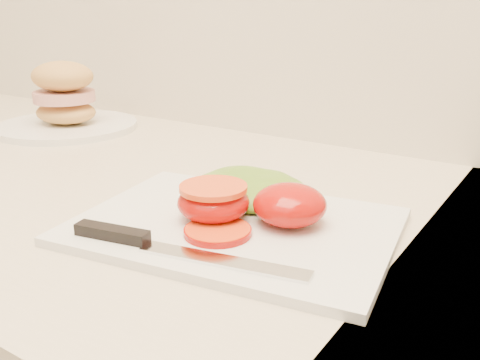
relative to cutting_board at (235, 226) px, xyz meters
The scene contains 7 objects.
cutting_board is the anchor object (origin of this frame).
tomato_half_dome 0.06m from the cutting_board, 29.74° to the left, with size 0.08×0.08×0.04m, color #BD0A00.
tomato_half_cut 0.04m from the cutting_board, 164.32° to the right, with size 0.08×0.08×0.04m.
tomato_slice_0 0.04m from the cutting_board, 84.79° to the right, with size 0.07×0.07×0.01m, color #EB4411.
lettuce_leaf_0 0.07m from the cutting_board, 110.13° to the left, with size 0.14×0.10×0.03m, color #5E9427.
knife 0.10m from the cutting_board, 108.35° to the right, with size 0.25×0.06×0.01m.
sandwich_plate 0.58m from the cutting_board, 157.88° to the left, with size 0.26×0.26×0.13m.
Camera 1 is at (0.30, 1.17, 1.17)m, focal length 40.00 mm.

